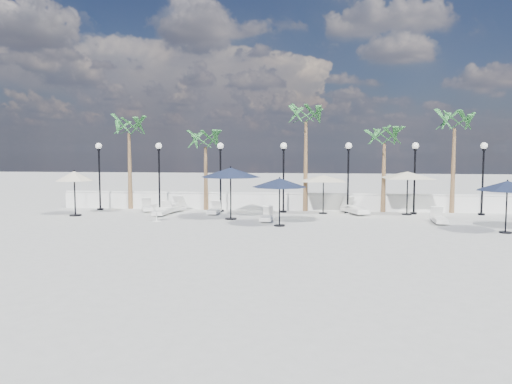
# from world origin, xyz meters

# --- Properties ---
(ground) EXTENTS (100.00, 100.00, 0.00)m
(ground) POSITION_xyz_m (0.00, 0.00, 0.00)
(ground) COLOR #A6A6A1
(ground) RESTS_ON ground
(balustrade) EXTENTS (26.00, 0.30, 1.01)m
(balustrade) POSITION_xyz_m (0.00, 7.50, 0.47)
(balustrade) COLOR silver
(balustrade) RESTS_ON ground
(lamppost_0) EXTENTS (0.36, 0.36, 3.84)m
(lamppost_0) POSITION_xyz_m (-10.50, 6.50, 2.49)
(lamppost_0) COLOR black
(lamppost_0) RESTS_ON ground
(lamppost_1) EXTENTS (0.36, 0.36, 3.84)m
(lamppost_1) POSITION_xyz_m (-7.00, 6.50, 2.49)
(lamppost_1) COLOR black
(lamppost_1) RESTS_ON ground
(lamppost_2) EXTENTS (0.36, 0.36, 3.84)m
(lamppost_2) POSITION_xyz_m (-3.50, 6.50, 2.49)
(lamppost_2) COLOR black
(lamppost_2) RESTS_ON ground
(lamppost_3) EXTENTS (0.36, 0.36, 3.84)m
(lamppost_3) POSITION_xyz_m (0.00, 6.50, 2.49)
(lamppost_3) COLOR black
(lamppost_3) RESTS_ON ground
(lamppost_4) EXTENTS (0.36, 0.36, 3.84)m
(lamppost_4) POSITION_xyz_m (3.50, 6.50, 2.49)
(lamppost_4) COLOR black
(lamppost_4) RESTS_ON ground
(lamppost_5) EXTENTS (0.36, 0.36, 3.84)m
(lamppost_5) POSITION_xyz_m (7.00, 6.50, 2.49)
(lamppost_5) COLOR black
(lamppost_5) RESTS_ON ground
(lamppost_6) EXTENTS (0.36, 0.36, 3.84)m
(lamppost_6) POSITION_xyz_m (10.50, 6.50, 2.49)
(lamppost_6) COLOR black
(lamppost_6) RESTS_ON ground
(palm_0) EXTENTS (2.60, 2.60, 5.50)m
(palm_0) POSITION_xyz_m (-9.00, 7.30, 4.53)
(palm_0) COLOR brown
(palm_0) RESTS_ON ground
(palm_1) EXTENTS (2.60, 2.60, 4.70)m
(palm_1) POSITION_xyz_m (-4.50, 7.30, 3.75)
(palm_1) COLOR brown
(palm_1) RESTS_ON ground
(palm_2) EXTENTS (2.60, 2.60, 6.10)m
(palm_2) POSITION_xyz_m (1.20, 7.30, 5.12)
(palm_2) COLOR brown
(palm_2) RESTS_ON ground
(palm_3) EXTENTS (2.60, 2.60, 4.90)m
(palm_3) POSITION_xyz_m (5.50, 7.30, 3.95)
(palm_3) COLOR brown
(palm_3) RESTS_ON ground
(palm_4) EXTENTS (2.60, 2.60, 5.70)m
(palm_4) POSITION_xyz_m (9.20, 7.30, 4.73)
(palm_4) COLOR brown
(palm_4) RESTS_ON ground
(lounger_0) EXTENTS (1.14, 1.77, 0.63)m
(lounger_0) POSITION_xyz_m (-7.63, 6.22, 0.21)
(lounger_0) COLOR silver
(lounger_0) RESTS_ON ground
(lounger_1) EXTENTS (0.53, 1.62, 0.61)m
(lounger_1) POSITION_xyz_m (-3.67, 5.43, 0.20)
(lounger_1) COLOR silver
(lounger_1) RESTS_ON ground
(lounger_2) EXTENTS (1.29, 2.23, 0.80)m
(lounger_2) POSITION_xyz_m (-6.10, 5.72, 0.27)
(lounger_2) COLOR silver
(lounger_2) RESTS_ON ground
(lounger_3) EXTENTS (0.70, 1.78, 0.65)m
(lounger_3) POSITION_xyz_m (-6.28, 4.61, 0.22)
(lounger_3) COLOR silver
(lounger_3) RESTS_ON ground
(lounger_4) EXTENTS (0.57, 1.66, 0.62)m
(lounger_4) POSITION_xyz_m (-0.64, 3.10, 0.21)
(lounger_4) COLOR silver
(lounger_4) RESTS_ON ground
(lounger_5) EXTENTS (0.69, 1.81, 0.66)m
(lounger_5) POSITION_xyz_m (7.50, 3.21, 0.22)
(lounger_5) COLOR silver
(lounger_5) RESTS_ON ground
(lounger_6) EXTENTS (1.47, 2.27, 0.81)m
(lounger_6) POSITION_xyz_m (3.83, 6.21, 0.27)
(lounger_6) COLOR silver
(lounger_6) RESTS_ON ground
(side_table_0) EXTENTS (0.50, 0.50, 0.48)m
(side_table_0) POSITION_xyz_m (-5.94, 2.49, 0.29)
(side_table_0) COLOR silver
(side_table_0) RESTS_ON ground
(side_table_1) EXTENTS (0.54, 0.54, 0.53)m
(side_table_1) POSITION_xyz_m (-6.03, 5.90, 0.32)
(side_table_1) COLOR silver
(side_table_1) RESTS_ON ground
(side_table_2) EXTENTS (0.48, 0.48, 0.47)m
(side_table_2) POSITION_xyz_m (3.55, 6.20, 0.28)
(side_table_2) COLOR silver
(side_table_2) RESTS_ON ground
(parasol_navy_left) EXTENTS (2.99, 2.99, 2.64)m
(parasol_navy_left) POSITION_xyz_m (-2.47, 3.52, 2.32)
(parasol_navy_left) COLOR black
(parasol_navy_left) RESTS_ON ground
(parasol_navy_mid) EXTENTS (2.50, 2.50, 2.24)m
(parasol_navy_mid) POSITION_xyz_m (0.06, 1.61, 1.97)
(parasol_navy_mid) COLOR black
(parasol_navy_mid) RESTS_ON ground
(parasol_navy_right) EXTENTS (2.50, 2.50, 2.24)m
(parasol_navy_right) POSITION_xyz_m (9.56, 0.75, 1.97)
(parasol_navy_right) COLOR black
(parasol_navy_right) RESTS_ON ground
(parasol_cream_sq_a) EXTENTS (4.55, 4.55, 2.24)m
(parasol_cream_sq_a) POSITION_xyz_m (2.17, 6.20, 2.07)
(parasol_cream_sq_a) COLOR black
(parasol_cream_sq_a) RESTS_ON ground
(parasol_cream_sq_b) EXTENTS (4.93, 4.93, 2.47)m
(parasol_cream_sq_b) POSITION_xyz_m (6.58, 6.20, 2.28)
(parasol_cream_sq_b) COLOR black
(parasol_cream_sq_b) RESTS_ON ground
(parasol_cream_small) EXTENTS (1.96, 1.96, 2.40)m
(parasol_cream_small) POSITION_xyz_m (-10.78, 3.99, 2.05)
(parasol_cream_small) COLOR black
(parasol_cream_small) RESTS_ON ground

